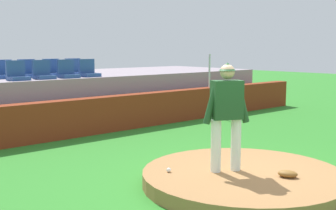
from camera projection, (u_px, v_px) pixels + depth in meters
name	position (u px, v px, depth m)	size (l,w,h in m)	color
ground_plane	(243.00, 185.00, 6.99)	(60.00, 60.00, 0.00)	#2B7D25
pitchers_mound	(243.00, 178.00, 6.98)	(3.28, 3.28, 0.23)	#9F7042
pitcher	(227.00, 109.00, 6.85)	(0.76, 0.45, 1.76)	white
baseball	(169.00, 170.00, 6.90)	(0.07, 0.07, 0.07)	white
fielding_glove	(288.00, 174.00, 6.63)	(0.30, 0.20, 0.11)	brown
brick_barrier	(78.00, 118.00, 10.85)	(17.88, 0.40, 0.94)	maroon
fence_post_right	(209.00, 71.00, 13.88)	(0.06, 0.06, 1.08)	silver
bleacher_platform	(31.00, 99.00, 12.89)	(15.80, 4.32, 1.40)	gray
stadium_chair_0	(17.00, 74.00, 10.89)	(0.48, 0.44, 0.50)	#284A89
stadium_chair_1	(43.00, 73.00, 11.36)	(0.48, 0.44, 0.50)	#284A89
stadium_chair_2	(67.00, 72.00, 11.77)	(0.48, 0.44, 0.50)	#284A89
stadium_chair_3	(89.00, 71.00, 12.27)	(0.48, 0.44, 0.50)	#284A89
stadium_chair_4	(4.00, 73.00, 11.55)	(0.48, 0.44, 0.50)	#284A89
stadium_chair_5	(28.00, 72.00, 11.97)	(0.48, 0.44, 0.50)	#284A89
stadium_chair_6	(53.00, 71.00, 12.48)	(0.48, 0.44, 0.50)	#284A89
stadium_chair_7	(75.00, 70.00, 12.93)	(0.48, 0.44, 0.50)	#284A89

